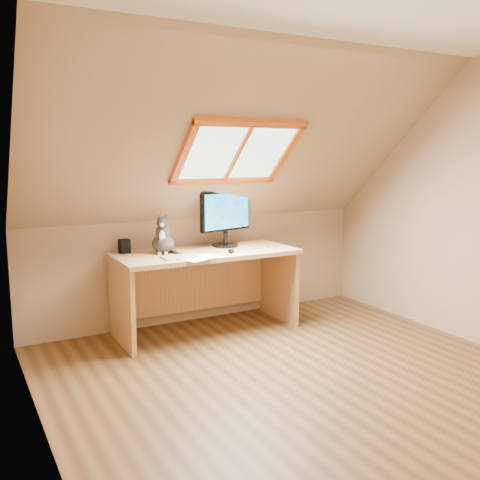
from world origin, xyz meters
TOP-DOWN VIEW (x-y plane):
  - ground at (0.00, 0.00)m, footprint 3.50×3.50m
  - room_shell at (0.00, -0.09)m, footprint 3.52×3.52m
  - desk at (-0.14, 1.45)m, footprint 1.63×0.71m
  - monitor at (0.13, 1.51)m, footprint 0.56×0.24m
  - cat at (-0.52, 1.46)m, footprint 0.27×0.29m
  - desk_speaker at (-0.81, 1.63)m, footprint 0.09×0.09m
  - graphics_tablet at (-0.47, 1.20)m, footprint 0.29×0.21m
  - mouse at (0.02, 1.19)m, footprint 0.10×0.12m
  - papers at (-0.25, 1.12)m, footprint 0.35×0.30m
  - cables at (0.33, 1.26)m, footprint 0.51×0.26m

SIDE VIEW (x-z plane):
  - ground at x=0.00m, z-range 0.00..0.00m
  - desk at x=-0.14m, z-range 0.15..0.89m
  - papers at x=-0.25m, z-range 0.74..0.75m
  - cables at x=0.33m, z-range 0.74..0.75m
  - graphics_tablet at x=-0.47m, z-range 0.74..0.76m
  - mouse at x=0.02m, z-range 0.74..0.78m
  - desk_speaker at x=-0.81m, z-range 0.74..0.87m
  - cat at x=-0.52m, z-range 0.69..1.05m
  - monitor at x=0.13m, z-range 0.78..1.31m
  - room_shell at x=0.00m, z-range 0.23..2.64m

